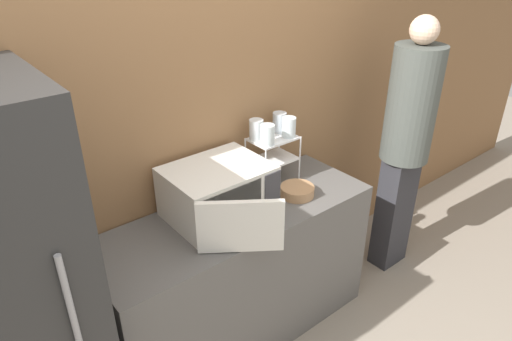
% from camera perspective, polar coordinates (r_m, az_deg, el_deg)
% --- Properties ---
extents(wall_back, '(8.00, 0.06, 2.60)m').
position_cam_1_polar(wall_back, '(2.57, -7.05, 5.71)').
color(wall_back, olive).
rests_on(wall_back, ground_plane).
extents(counter, '(1.63, 0.58, 0.88)m').
position_cam_1_polar(counter, '(2.78, -2.23, -12.95)').
color(counter, '#595654').
rests_on(counter, ground_plane).
extents(microwave, '(0.55, 0.68, 0.29)m').
position_cam_1_polar(microwave, '(2.43, -4.64, -2.82)').
color(microwave, silver).
rests_on(microwave, counter).
extents(dish_rack, '(0.28, 0.20, 0.29)m').
position_cam_1_polar(dish_rack, '(2.75, 2.12, 2.60)').
color(dish_rack, white).
rests_on(dish_rack, counter).
extents(glass_front_left, '(0.08, 0.08, 0.12)m').
position_cam_1_polar(glass_front_left, '(2.60, 1.43, 4.49)').
color(glass_front_left, silver).
rests_on(glass_front_left, dish_rack).
extents(glass_back_right, '(0.08, 0.08, 0.12)m').
position_cam_1_polar(glass_back_right, '(2.78, 2.95, 6.06)').
color(glass_back_right, silver).
rests_on(glass_back_right, dish_rack).
extents(glass_front_right, '(0.08, 0.08, 0.12)m').
position_cam_1_polar(glass_front_right, '(2.71, 4.12, 5.43)').
color(glass_front_right, silver).
rests_on(glass_front_right, dish_rack).
extents(glass_back_left, '(0.08, 0.08, 0.12)m').
position_cam_1_polar(glass_back_left, '(2.67, 0.04, 5.15)').
color(glass_back_left, silver).
rests_on(glass_back_left, dish_rack).
extents(bowl, '(0.20, 0.20, 0.06)m').
position_cam_1_polar(bowl, '(2.68, 5.17, -2.58)').
color(bowl, '#AD7F56').
rests_on(bowl, counter).
extents(person, '(0.32, 0.32, 1.82)m').
position_cam_1_polar(person, '(3.22, 18.31, 4.04)').
color(person, '#2D2D33').
rests_on(person, ground_plane).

